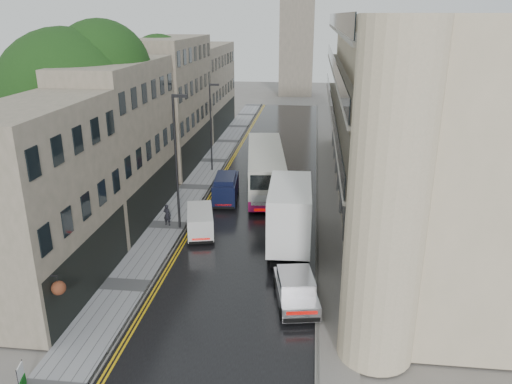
% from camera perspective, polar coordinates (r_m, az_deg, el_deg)
% --- Properties ---
extents(road, '(9.00, 85.00, 0.02)m').
position_cam_1_polar(road, '(42.25, 0.83, 0.17)').
color(road, black).
rests_on(road, ground).
extents(left_sidewalk, '(2.70, 85.00, 0.12)m').
position_cam_1_polar(left_sidewalk, '(43.18, -6.91, 0.53)').
color(left_sidewalk, gray).
rests_on(left_sidewalk, ground).
extents(right_sidewalk, '(1.80, 85.00, 0.12)m').
position_cam_1_polar(right_sidewalk, '(42.07, 8.17, -0.05)').
color(right_sidewalk, slate).
rests_on(right_sidewalk, ground).
extents(old_shop_row, '(4.50, 56.00, 12.00)m').
position_cam_1_polar(old_shop_row, '(44.97, -11.01, 8.91)').
color(old_shop_row, gray).
rests_on(old_shop_row, ground).
extents(modern_block, '(8.00, 40.00, 14.00)m').
position_cam_1_polar(modern_block, '(39.31, 15.94, 8.50)').
color(modern_block, beige).
rests_on(modern_block, ground).
extents(tree_near, '(10.56, 10.56, 13.89)m').
position_cam_1_polar(tree_near, '(36.82, -20.29, 7.24)').
color(tree_near, black).
rests_on(tree_near, ground).
extents(tree_far, '(9.24, 9.24, 12.46)m').
position_cam_1_polar(tree_far, '(48.60, -13.12, 9.82)').
color(tree_far, black).
rests_on(tree_far, ground).
extents(cream_bus, '(4.38, 12.85, 3.43)m').
position_cam_1_polar(cream_bus, '(38.89, -0.71, 1.12)').
color(cream_bus, beige).
rests_on(cream_bus, road).
extents(white_lorry, '(2.72, 8.43, 4.39)m').
position_cam_1_polar(white_lorry, '(29.71, 1.57, -3.90)').
color(white_lorry, white).
rests_on(white_lorry, road).
extents(silver_hatchback, '(2.61, 4.55, 1.61)m').
position_cam_1_polar(silver_hatchback, '(24.73, 3.04, -12.80)').
color(silver_hatchback, '#A1A0A5').
rests_on(silver_hatchback, road).
extents(white_van, '(2.53, 4.16, 1.75)m').
position_cam_1_polar(white_van, '(32.63, -7.70, -4.39)').
color(white_van, silver).
rests_on(white_van, road).
extents(navy_van, '(2.11, 4.53, 2.25)m').
position_cam_1_polar(navy_van, '(38.25, -4.89, -0.22)').
color(navy_van, black).
rests_on(navy_van, road).
extents(pedestrian, '(0.63, 0.49, 1.54)m').
position_cam_1_polar(pedestrian, '(35.38, -10.13, -2.58)').
color(pedestrian, black).
rests_on(pedestrian, left_sidewalk).
extents(lamp_post_near, '(1.03, 0.23, 9.14)m').
position_cam_1_polar(lamp_post_near, '(33.63, -9.09, 3.17)').
color(lamp_post_near, black).
rests_on(lamp_post_near, left_sidewalk).
extents(lamp_post_far, '(0.91, 0.23, 8.07)m').
position_cam_1_polar(lamp_post_far, '(46.73, -5.18, 7.27)').
color(lamp_post_far, black).
rests_on(lamp_post_far, left_sidewalk).
extents(estate_sign, '(0.21, 0.63, 1.04)m').
position_cam_1_polar(estate_sign, '(22.84, -25.28, -18.57)').
color(estate_sign, white).
rests_on(estate_sign, left_sidewalk).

